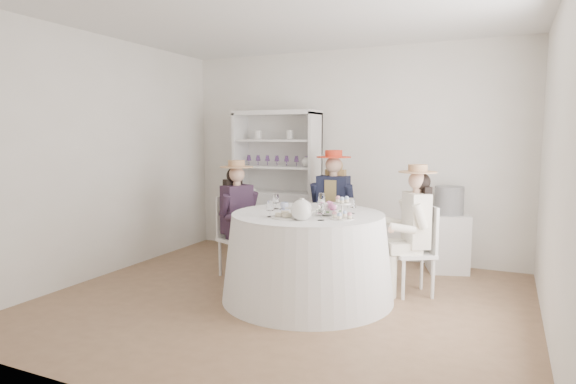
% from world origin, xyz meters
% --- Properties ---
extents(ground, '(4.50, 4.50, 0.00)m').
position_xyz_m(ground, '(0.00, 0.00, 0.00)').
color(ground, brown).
rests_on(ground, ground).
extents(ceiling, '(4.50, 4.50, 0.00)m').
position_xyz_m(ceiling, '(0.00, 0.00, 2.70)').
color(ceiling, white).
rests_on(ceiling, wall_back).
extents(wall_back, '(4.50, 0.00, 4.50)m').
position_xyz_m(wall_back, '(0.00, 2.00, 1.35)').
color(wall_back, silver).
rests_on(wall_back, ground).
extents(wall_front, '(4.50, 0.00, 4.50)m').
position_xyz_m(wall_front, '(0.00, -2.00, 1.35)').
color(wall_front, silver).
rests_on(wall_front, ground).
extents(wall_left, '(0.00, 4.50, 4.50)m').
position_xyz_m(wall_left, '(-2.25, 0.00, 1.35)').
color(wall_left, silver).
rests_on(wall_left, ground).
extents(wall_right, '(0.00, 4.50, 4.50)m').
position_xyz_m(wall_right, '(2.25, 0.00, 1.35)').
color(wall_right, silver).
rests_on(wall_right, ground).
extents(tea_table, '(1.67, 1.67, 0.85)m').
position_xyz_m(tea_table, '(0.18, 0.18, 0.42)').
color(tea_table, white).
rests_on(tea_table, ground).
extents(hutch, '(1.27, 0.79, 1.91)m').
position_xyz_m(hutch, '(-0.87, 1.68, 0.68)').
color(hutch, silver).
rests_on(hutch, ground).
extents(side_table, '(0.55, 0.55, 0.68)m').
position_xyz_m(side_table, '(1.31, 1.75, 0.34)').
color(side_table, silver).
rests_on(side_table, ground).
extents(hatbox, '(0.41, 0.41, 0.33)m').
position_xyz_m(hatbox, '(1.31, 1.75, 0.84)').
color(hatbox, black).
rests_on(hatbox, side_table).
extents(guest_left, '(0.55, 0.50, 1.32)m').
position_xyz_m(guest_left, '(-0.82, 0.55, 0.74)').
color(guest_left, silver).
rests_on(guest_left, ground).
extents(guest_mid, '(0.51, 0.54, 1.42)m').
position_xyz_m(guest_mid, '(0.06, 1.24, 0.81)').
color(guest_mid, silver).
rests_on(guest_mid, ground).
extents(guest_right, '(0.56, 0.51, 1.31)m').
position_xyz_m(guest_right, '(1.09, 0.71, 0.74)').
color(guest_right, silver).
rests_on(guest_right, ground).
extents(spare_chair, '(0.53, 0.53, 0.94)m').
position_xyz_m(spare_chair, '(-0.98, 1.22, 0.50)').
color(spare_chair, silver).
rests_on(spare_chair, ground).
extents(teacup_a, '(0.11, 0.11, 0.07)m').
position_xyz_m(teacup_a, '(-0.12, 0.27, 0.88)').
color(teacup_a, white).
rests_on(teacup_a, tea_table).
extents(teacup_b, '(0.09, 0.09, 0.06)m').
position_xyz_m(teacup_b, '(0.19, 0.49, 0.88)').
color(teacup_b, white).
rests_on(teacup_b, tea_table).
extents(teacup_c, '(0.10, 0.10, 0.08)m').
position_xyz_m(teacup_c, '(0.36, 0.37, 0.88)').
color(teacup_c, white).
rests_on(teacup_c, tea_table).
extents(flower_bowl, '(0.24, 0.24, 0.05)m').
position_xyz_m(flower_bowl, '(0.41, 0.14, 0.87)').
color(flower_bowl, white).
rests_on(flower_bowl, tea_table).
extents(flower_arrangement, '(0.17, 0.18, 0.07)m').
position_xyz_m(flower_arrangement, '(0.40, 0.14, 0.93)').
color(flower_arrangement, pink).
rests_on(flower_arrangement, tea_table).
extents(table_teapot, '(0.27, 0.20, 0.21)m').
position_xyz_m(table_teapot, '(0.27, -0.20, 0.93)').
color(table_teapot, white).
rests_on(table_teapot, tea_table).
extents(sandwich_plate, '(0.27, 0.27, 0.06)m').
position_xyz_m(sandwich_plate, '(0.09, -0.16, 0.86)').
color(sandwich_plate, white).
rests_on(sandwich_plate, tea_table).
extents(cupcake_stand, '(0.21, 0.21, 0.20)m').
position_xyz_m(cupcake_stand, '(0.58, -0.01, 0.92)').
color(cupcake_stand, white).
rests_on(cupcake_stand, tea_table).
extents(stemware_set, '(0.88, 0.85, 0.15)m').
position_xyz_m(stemware_set, '(0.18, 0.18, 0.92)').
color(stemware_set, white).
rests_on(stemware_set, tea_table).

